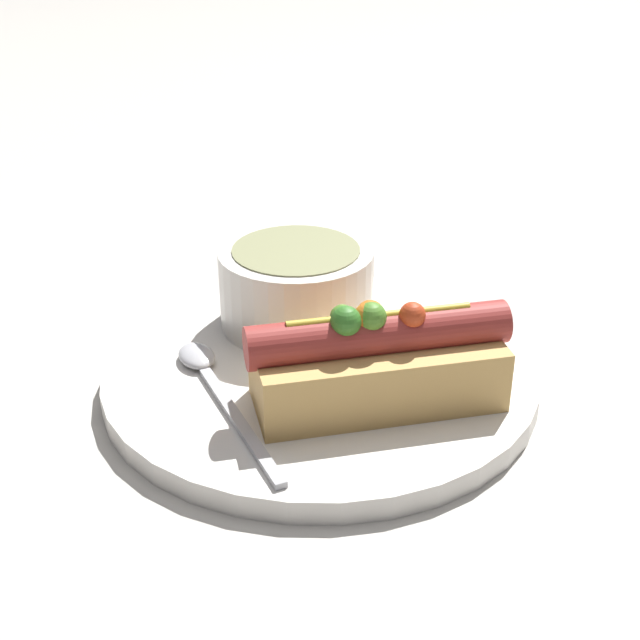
# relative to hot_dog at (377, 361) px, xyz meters

# --- Properties ---
(ground_plane) EXTENTS (4.00, 4.00, 0.00)m
(ground_plane) POSITION_rel_hot_dog_xyz_m (-0.02, 0.05, -0.04)
(ground_plane) COLOR #BCB7AD
(dinner_plate) EXTENTS (0.27, 0.27, 0.01)m
(dinner_plate) POSITION_rel_hot_dog_xyz_m (-0.02, 0.05, -0.03)
(dinner_plate) COLOR white
(dinner_plate) RESTS_ON ground_plane
(hot_dog) EXTENTS (0.15, 0.06, 0.07)m
(hot_dog) POSITION_rel_hot_dog_xyz_m (0.00, 0.00, 0.00)
(hot_dog) COLOR tan
(hot_dog) RESTS_ON dinner_plate
(soup_bowl) EXTENTS (0.10, 0.10, 0.05)m
(soup_bowl) POSITION_rel_hot_dog_xyz_m (-0.02, 0.11, 0.00)
(soup_bowl) COLOR silver
(soup_bowl) RESTS_ON dinner_plate
(spoon) EXTENTS (0.04, 0.16, 0.01)m
(spoon) POSITION_rel_hot_dog_xyz_m (-0.09, 0.05, -0.02)
(spoon) COLOR #B7B7BC
(spoon) RESTS_ON dinner_plate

